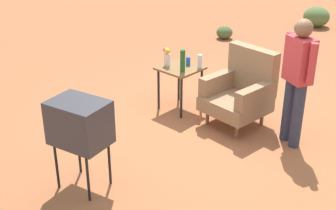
# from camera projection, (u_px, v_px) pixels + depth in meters

# --- Properties ---
(ground_plane) EXTENTS (60.00, 60.00, 0.00)m
(ground_plane) POSITION_uv_depth(u_px,v_px,m) (218.00, 126.00, 6.42)
(ground_plane) COLOR #A05B38
(armchair) EXTENTS (0.84, 0.84, 1.06)m
(armchair) POSITION_uv_depth(u_px,v_px,m) (241.00, 90.00, 6.31)
(armchair) COLOR brown
(armchair) RESTS_ON ground
(side_table) EXTENTS (0.56, 0.56, 0.66)m
(side_table) POSITION_uv_depth(u_px,v_px,m) (180.00, 74.00, 6.70)
(side_table) COLOR black
(side_table) RESTS_ON ground
(tv_on_stand) EXTENTS (0.68, 0.55, 1.03)m
(tv_on_stand) POSITION_uv_depth(u_px,v_px,m) (80.00, 123.00, 4.82)
(tv_on_stand) COLOR black
(tv_on_stand) RESTS_ON ground
(person_standing) EXTENTS (0.52, 0.36, 1.64)m
(person_standing) POSITION_uv_depth(u_px,v_px,m) (298.00, 75.00, 5.62)
(person_standing) COLOR #2D3347
(person_standing) RESTS_ON ground
(bottle_short_clear) EXTENTS (0.06, 0.06, 0.20)m
(bottle_short_clear) POSITION_uv_depth(u_px,v_px,m) (200.00, 61.00, 6.59)
(bottle_short_clear) COLOR silver
(bottle_short_clear) RESTS_ON side_table
(soda_can_blue) EXTENTS (0.07, 0.07, 0.12)m
(soda_can_blue) POSITION_uv_depth(u_px,v_px,m) (188.00, 61.00, 6.71)
(soda_can_blue) COLOR blue
(soda_can_blue) RESTS_ON side_table
(bottle_wine_green) EXTENTS (0.07, 0.07, 0.32)m
(bottle_wine_green) POSITION_uv_depth(u_px,v_px,m) (183.00, 61.00, 6.43)
(bottle_wine_green) COLOR #1E5623
(bottle_wine_green) RESTS_ON side_table
(flower_vase) EXTENTS (0.15, 0.10, 0.27)m
(flower_vase) POSITION_uv_depth(u_px,v_px,m) (167.00, 56.00, 6.66)
(flower_vase) COLOR silver
(flower_vase) RESTS_ON side_table
(shrub_far) EXTENTS (0.60, 0.60, 0.47)m
(shrub_far) POSITION_uv_depth(u_px,v_px,m) (316.00, 17.00, 10.89)
(shrub_far) COLOR #516B38
(shrub_far) RESTS_ON ground
(shrub_lone) EXTENTS (0.35, 0.35, 0.27)m
(shrub_lone) POSITION_uv_depth(u_px,v_px,m) (224.00, 32.00, 10.06)
(shrub_lone) COLOR #475B33
(shrub_lone) RESTS_ON ground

